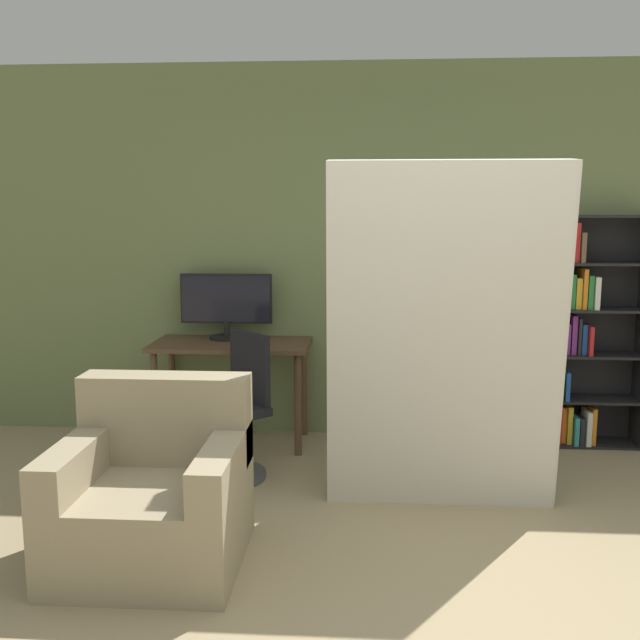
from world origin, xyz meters
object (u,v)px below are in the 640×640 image
armchair (154,494)px  mattress_near (445,338)px  monitor (226,303)px  office_chair (231,420)px  bookshelf (581,336)px

armchair → mattress_near: bearing=26.3°
monitor → mattress_near: 1.84m
office_chair → bookshelf: size_ratio=0.56×
office_chair → bookshelf: 2.53m
office_chair → armchair: (-0.17, -1.08, -0.04)m
monitor → armchair: 1.97m
mattress_near → office_chair: bearing=163.8°
office_chair → armchair: size_ratio=1.07×
office_chair → bookshelf: bearing=18.6°
bookshelf → mattress_near: size_ratio=0.84×
office_chair → armchair: bearing=-98.7°
monitor → office_chair: 1.01m
office_chair → mattress_near: mattress_near is taller
monitor → office_chair: bearing=-77.4°
bookshelf → armchair: size_ratio=1.92×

